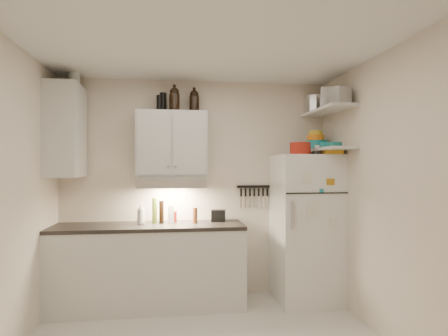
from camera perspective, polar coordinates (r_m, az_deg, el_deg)
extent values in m
cube|color=white|center=(3.22, -2.38, 19.20)|extent=(3.20, 3.00, 0.02)
cube|color=beige|center=(4.55, -4.16, -3.13)|extent=(3.20, 0.02, 2.60)
cube|color=beige|center=(3.58, 24.28, -4.02)|extent=(0.02, 3.00, 2.60)
cube|color=silver|center=(4.38, -11.34, -14.67)|extent=(2.10, 0.60, 0.88)
cube|color=black|center=(4.29, -11.34, -8.72)|extent=(2.10, 0.62, 0.04)
cube|color=silver|center=(4.37, -7.95, 3.61)|extent=(0.80, 0.33, 0.75)
cube|color=silver|center=(4.40, -22.97, 5.22)|extent=(0.33, 0.55, 1.00)
cube|color=silver|center=(4.30, -7.96, -2.12)|extent=(0.76, 0.46, 0.12)
cube|color=white|center=(4.52, 12.37, -8.91)|extent=(0.70, 0.68, 1.70)
cube|color=silver|center=(4.46, 15.42, 8.39)|extent=(0.30, 0.95, 0.03)
cube|color=silver|center=(4.41, 15.42, 2.73)|extent=(0.30, 0.95, 0.03)
cube|color=black|center=(4.63, 4.55, -2.84)|extent=(0.42, 0.02, 0.03)
cylinder|color=#A11E12|center=(4.28, 11.54, 2.91)|extent=(0.29, 0.29, 0.13)
cube|color=#BA7F17|center=(4.32, 16.15, 2.54)|extent=(0.24, 0.28, 0.08)
cylinder|color=silver|center=(4.47, 14.08, 2.66)|extent=(0.09, 0.09, 0.11)
cylinder|color=silver|center=(4.81, 13.83, 9.26)|extent=(0.39, 0.39, 0.22)
cube|color=#AAAAAD|center=(4.39, 15.92, 10.19)|extent=(0.28, 0.26, 0.22)
cube|color=#AAAAAD|center=(4.14, 17.21, 10.43)|extent=(0.22, 0.22, 0.17)
cylinder|color=teal|center=(4.64, 13.94, 3.43)|extent=(0.26, 0.26, 0.10)
cylinder|color=orange|center=(4.62, 13.78, 4.48)|extent=(0.21, 0.21, 0.06)
cylinder|color=gold|center=(4.62, 13.78, 5.19)|extent=(0.16, 0.16, 0.05)
cylinder|color=teal|center=(4.50, 16.06, 3.30)|extent=(0.33, 0.33, 0.07)
cylinder|color=black|center=(4.50, -9.26, 9.79)|extent=(0.10, 0.10, 0.23)
cylinder|color=black|center=(4.47, -9.81, 9.63)|extent=(0.08, 0.08, 0.20)
cylinder|color=silver|center=(4.55, -21.89, 12.51)|extent=(0.17, 0.17, 0.17)
imported|color=silver|center=(4.31, -12.53, -6.62)|extent=(0.12, 0.12, 0.27)
cylinder|color=brown|center=(4.31, -4.44, -7.21)|extent=(0.06, 0.06, 0.18)
cylinder|color=#57741D|center=(4.34, -10.53, -6.41)|extent=(0.07, 0.07, 0.29)
cylinder|color=black|center=(4.32, -9.51, -6.65)|extent=(0.07, 0.07, 0.26)
cylinder|color=silver|center=(4.35, -8.09, -6.97)|extent=(0.09, 0.09, 0.20)
cylinder|color=#A11E12|center=(4.39, -7.64, -7.38)|extent=(0.08, 0.08, 0.13)
cube|color=black|center=(4.43, -0.86, -7.27)|extent=(0.18, 0.14, 0.14)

